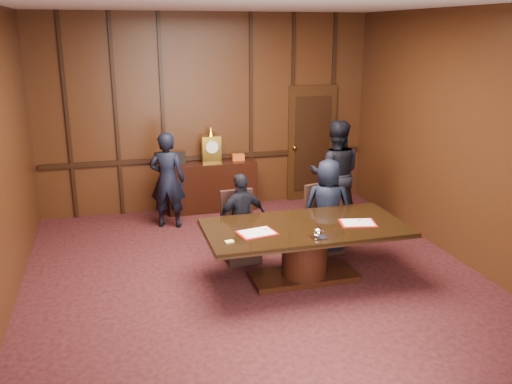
{
  "coord_description": "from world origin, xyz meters",
  "views": [
    {
      "loc": [
        -1.74,
        -6.12,
        3.18
      ],
      "look_at": [
        0.15,
        0.76,
        1.05
      ],
      "focal_mm": 38.0,
      "sensor_mm": 36.0,
      "label": 1
    }
  ],
  "objects_px": {
    "conference_table": "(305,243)",
    "witness_right": "(335,174)",
    "witness_left": "(167,180)",
    "signatory_right": "(328,207)",
    "sideboard": "(212,184)",
    "signatory_left": "(242,218)"
  },
  "relations": [
    {
      "from": "conference_table",
      "to": "witness_right",
      "type": "distance_m",
      "value": 2.24
    },
    {
      "from": "witness_right",
      "to": "witness_left",
      "type": "bearing_deg",
      "value": 3.45
    },
    {
      "from": "signatory_right",
      "to": "witness_right",
      "type": "xyz_separation_m",
      "value": [
        0.56,
        1.05,
        0.19
      ]
    },
    {
      "from": "sideboard",
      "to": "signatory_left",
      "type": "height_order",
      "value": "sideboard"
    },
    {
      "from": "sideboard",
      "to": "conference_table",
      "type": "bearing_deg",
      "value": -79.09
    },
    {
      "from": "witness_right",
      "to": "sideboard",
      "type": "bearing_deg",
      "value": -18.75
    },
    {
      "from": "sideboard",
      "to": "signatory_right",
      "type": "bearing_deg",
      "value": -62.14
    },
    {
      "from": "signatory_left",
      "to": "witness_right",
      "type": "relative_size",
      "value": 0.72
    },
    {
      "from": "signatory_right",
      "to": "witness_right",
      "type": "distance_m",
      "value": 1.2
    },
    {
      "from": "signatory_right",
      "to": "witness_right",
      "type": "bearing_deg",
      "value": -98.93
    },
    {
      "from": "sideboard",
      "to": "signatory_right",
      "type": "distance_m",
      "value": 2.72
    },
    {
      "from": "signatory_left",
      "to": "witness_right",
      "type": "xyz_separation_m",
      "value": [
        1.86,
        1.05,
        0.25
      ]
    },
    {
      "from": "signatory_left",
      "to": "signatory_right",
      "type": "relative_size",
      "value": 0.91
    },
    {
      "from": "sideboard",
      "to": "witness_right",
      "type": "distance_m",
      "value": 2.31
    },
    {
      "from": "signatory_left",
      "to": "signatory_right",
      "type": "distance_m",
      "value": 1.3
    },
    {
      "from": "conference_table",
      "to": "witness_left",
      "type": "relative_size",
      "value": 1.62
    },
    {
      "from": "witness_left",
      "to": "signatory_right",
      "type": "bearing_deg",
      "value": 158.42
    },
    {
      "from": "signatory_left",
      "to": "witness_left",
      "type": "xyz_separation_m",
      "value": [
        -0.84,
        1.73,
        0.16
      ]
    },
    {
      "from": "signatory_left",
      "to": "sideboard",
      "type": "bearing_deg",
      "value": -103.96
    },
    {
      "from": "signatory_left",
      "to": "witness_left",
      "type": "distance_m",
      "value": 1.93
    },
    {
      "from": "signatory_left",
      "to": "witness_left",
      "type": "height_order",
      "value": "witness_left"
    },
    {
      "from": "signatory_left",
      "to": "signatory_right",
      "type": "xyz_separation_m",
      "value": [
        1.3,
        0.0,
        0.06
      ]
    }
  ]
}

